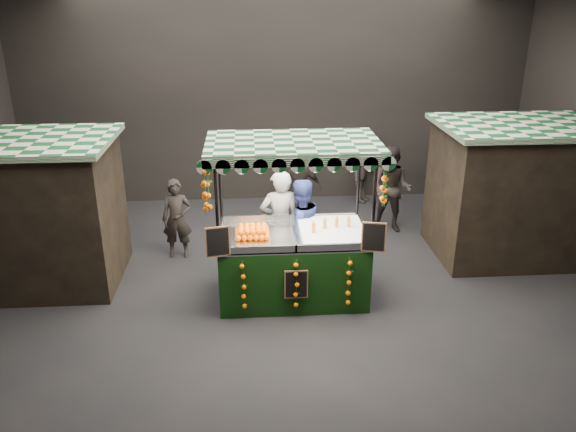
{
  "coord_description": "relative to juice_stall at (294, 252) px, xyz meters",
  "views": [
    {
      "loc": [
        -0.64,
        -8.43,
        4.92
      ],
      "look_at": [
        -0.0,
        0.38,
        1.35
      ],
      "focal_mm": 35.46,
      "sensor_mm": 36.0,
      "label": 1
    }
  ],
  "objects": [
    {
      "name": "vendor_blue",
      "position": [
        0.17,
        0.8,
        0.08
      ],
      "size": [
        1.09,
        0.99,
        1.84
      ],
      "rotation": [
        0.0,
        0.0,
        3.53
      ],
      "color": "navy",
      "rests_on": "ground"
    },
    {
      "name": "neighbour_stall_left",
      "position": [
        -4.47,
        0.97,
        0.47
      ],
      "size": [
        3.0,
        2.2,
        2.6
      ],
      "color": "black",
      "rests_on": "ground"
    },
    {
      "name": "shopper_2",
      "position": [
        0.39,
        3.25,
        -0.01
      ],
      "size": [
        0.99,
        0.43,
        1.67
      ],
      "rotation": [
        0.0,
        0.0,
        3.12
      ],
      "color": "black",
      "rests_on": "ground"
    },
    {
      "name": "ground",
      "position": [
        -0.07,
        -0.03,
        -0.84
      ],
      "size": [
        12.0,
        12.0,
        0.0
      ],
      "primitive_type": "plane",
      "color": "black",
      "rests_on": "ground"
    },
    {
      "name": "juice_stall",
      "position": [
        0.0,
        0.0,
        0.0
      ],
      "size": [
        2.81,
        1.65,
        2.72
      ],
      "color": "black",
      "rests_on": "ground"
    },
    {
      "name": "shopper_1",
      "position": [
        2.3,
        2.75,
        0.09
      ],
      "size": [
        1.14,
        1.08,
        1.86
      ],
      "rotation": [
        0.0,
        0.0,
        -0.56
      ],
      "color": "black",
      "rests_on": "ground"
    },
    {
      "name": "shopper_3",
      "position": [
        2.1,
        4.52,
        0.03
      ],
      "size": [
        1.17,
        1.29,
        1.74
      ],
      "rotation": [
        0.0,
        0.0,
        0.97
      ],
      "color": "#2A2522",
      "rests_on": "ground"
    },
    {
      "name": "vendor_grey",
      "position": [
        -0.17,
        0.91,
        0.15
      ],
      "size": [
        0.77,
        0.55,
        1.98
      ],
      "rotation": [
        0.0,
        0.0,
        3.25
      ],
      "color": "gray",
      "rests_on": "ground"
    },
    {
      "name": "shopper_4",
      "position": [
        -4.28,
        2.5,
        -0.06
      ],
      "size": [
        0.9,
        0.89,
        1.57
      ],
      "rotation": [
        0.0,
        0.0,
        3.9
      ],
      "color": "black",
      "rests_on": "ground"
    },
    {
      "name": "neighbour_stall_right",
      "position": [
        4.33,
        1.47,
        0.47
      ],
      "size": [
        3.0,
        2.2,
        2.6
      ],
      "color": "black",
      "rests_on": "ground"
    },
    {
      "name": "shopper_0",
      "position": [
        -2.11,
        1.77,
        -0.06
      ],
      "size": [
        0.58,
        0.38,
        1.57
      ],
      "rotation": [
        0.0,
        0.0,
        -0.01
      ],
      "color": "black",
      "rests_on": "ground"
    },
    {
      "name": "market_hall",
      "position": [
        -0.07,
        -0.03,
        2.54
      ],
      "size": [
        12.1,
        10.1,
        5.05
      ],
      "color": "black",
      "rests_on": "ground"
    }
  ]
}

